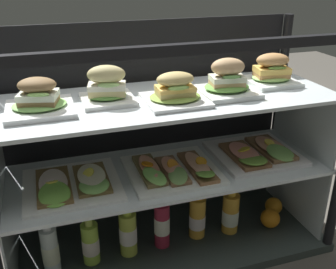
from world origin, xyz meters
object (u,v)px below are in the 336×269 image
object	(u,v)px
plated_roll_sandwich_mid_right	(39,100)
plated_roll_sandwich_near_right_corner	(272,72)
open_sandwich_tray_near_left_corner	(257,153)
juice_bottle_front_left_end	(197,217)
open_sandwich_tray_near_right_corner	(173,170)
juice_bottle_tucked_behind	(50,250)
juice_bottle_front_middle	(128,232)
orange_fruit_near_left_post	(274,206)
plated_roll_sandwich_far_right	(107,87)
plated_roll_sandwich_left_of_center	(227,82)
plated_roll_sandwich_center	(175,92)
orange_fruit_beside_bottles	(270,218)
open_sandwich_tray_mid_right	(73,184)
juice_bottle_back_left	(230,213)
juice_bottle_front_fourth	(162,223)
juice_bottle_back_right	(91,242)

from	to	relation	value
plated_roll_sandwich_mid_right	plated_roll_sandwich_near_right_corner	world-z (taller)	plated_roll_sandwich_near_right_corner
open_sandwich_tray_near_left_corner	juice_bottle_front_left_end	bearing A→B (deg)	179.16
open_sandwich_tray_near_right_corner	open_sandwich_tray_near_left_corner	world-z (taller)	open_sandwich_tray_near_right_corner
open_sandwich_tray_near_right_corner	juice_bottle_tucked_behind	distance (m)	0.52
open_sandwich_tray_near_right_corner	juice_bottle_front_middle	size ratio (longest dim) A/B	1.43
orange_fruit_near_left_post	plated_roll_sandwich_far_right	bearing A→B (deg)	-179.77
plated_roll_sandwich_mid_right	plated_roll_sandwich_near_right_corner	xyz separation A→B (m)	(0.84, 0.04, 0.01)
plated_roll_sandwich_near_right_corner	juice_bottle_front_middle	xyz separation A→B (m)	(-0.59, -0.06, -0.55)
plated_roll_sandwich_left_of_center	orange_fruit_near_left_post	distance (m)	0.68
plated_roll_sandwich_center	juice_bottle_tucked_behind	world-z (taller)	plated_roll_sandwich_center
orange_fruit_beside_bottles	plated_roll_sandwich_left_of_center	bearing A→B (deg)	174.31
juice_bottle_tucked_behind	plated_roll_sandwich_left_of_center	bearing A→B (deg)	0.95
open_sandwich_tray_mid_right	open_sandwich_tray_near_left_corner	size ratio (longest dim) A/B	1.00
plated_roll_sandwich_far_right	juice_bottle_back_left	xyz separation A→B (m)	(0.46, -0.05, -0.56)
juice_bottle_front_fourth	juice_bottle_back_left	world-z (taller)	juice_bottle_front_fourth
plated_roll_sandwich_far_right	open_sandwich_tray_near_left_corner	distance (m)	0.65
open_sandwich_tray_mid_right	juice_bottle_back_left	size ratio (longest dim) A/B	1.48
juice_bottle_tucked_behind	juice_bottle_front_left_end	distance (m)	0.57
plated_roll_sandwich_center	juice_bottle_front_left_end	world-z (taller)	plated_roll_sandwich_center
plated_roll_sandwich_near_right_corner	juice_bottle_back_left	size ratio (longest dim) A/B	0.83
juice_bottle_front_left_end	orange_fruit_beside_bottles	world-z (taller)	juice_bottle_front_left_end
open_sandwich_tray_near_left_corner	juice_bottle_front_middle	size ratio (longest dim) A/B	1.43
orange_fruit_beside_bottles	orange_fruit_near_left_post	size ratio (longest dim) A/B	1.08
plated_roll_sandwich_center	juice_bottle_tucked_behind	bearing A→B (deg)	178.65
orange_fruit_beside_bottles	juice_bottle_back_left	bearing A→B (deg)	170.49
plated_roll_sandwich_near_right_corner	plated_roll_sandwich_mid_right	bearing A→B (deg)	-177.16
plated_roll_sandwich_left_of_center	juice_bottle_tucked_behind	world-z (taller)	plated_roll_sandwich_left_of_center
open_sandwich_tray_mid_right	open_sandwich_tray_near_right_corner	bearing A→B (deg)	-2.54
juice_bottle_front_fourth	plated_roll_sandwich_left_of_center	bearing A→B (deg)	-1.87
juice_bottle_front_left_end	orange_fruit_beside_bottles	distance (m)	0.32
plated_roll_sandwich_left_of_center	juice_bottle_tucked_behind	xyz separation A→B (m)	(-0.66, -0.01, -0.55)
juice_bottle_front_middle	juice_bottle_back_left	world-z (taller)	juice_bottle_front_middle
plated_roll_sandwich_center	juice_bottle_back_left	bearing A→B (deg)	6.26
plated_roll_sandwich_center	juice_bottle_front_left_end	distance (m)	0.56
juice_bottle_back_left	juice_bottle_back_right	bearing A→B (deg)	-179.52
juice_bottle_back_right	juice_bottle_front_left_end	distance (m)	0.43
juice_bottle_front_middle	juice_bottle_back_right	bearing A→B (deg)	-178.96
juice_bottle_front_left_end	orange_fruit_beside_bottles	size ratio (longest dim) A/B	2.68
juice_bottle_front_fourth	orange_fruit_beside_bottles	xyz separation A→B (m)	(0.47, -0.03, -0.06)
plated_roll_sandwich_near_right_corner	juice_bottle_tucked_behind	size ratio (longest dim) A/B	0.77
orange_fruit_near_left_post	juice_bottle_back_left	bearing A→B (deg)	-168.32
plated_roll_sandwich_mid_right	plated_roll_sandwich_center	size ratio (longest dim) A/B	1.02
open_sandwich_tray_near_right_corner	open_sandwich_tray_mid_right	bearing A→B (deg)	177.46
plated_roll_sandwich_far_right	juice_bottle_back_right	world-z (taller)	plated_roll_sandwich_far_right
plated_roll_sandwich_center	orange_fruit_near_left_post	distance (m)	0.78
juice_bottle_front_middle	juice_bottle_front_left_end	xyz separation A→B (m)	(0.29, 0.02, -0.01)
juice_bottle_front_fourth	juice_bottle_back_left	xyz separation A→B (m)	(0.29, -0.00, -0.02)
open_sandwich_tray_mid_right	juice_bottle_front_fourth	size ratio (longest dim) A/B	1.34
juice_bottle_tucked_behind	orange_fruit_beside_bottles	xyz separation A→B (m)	(0.89, -0.01, -0.06)
plated_roll_sandwich_mid_right	juice_bottle_front_left_end	world-z (taller)	plated_roll_sandwich_mid_right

